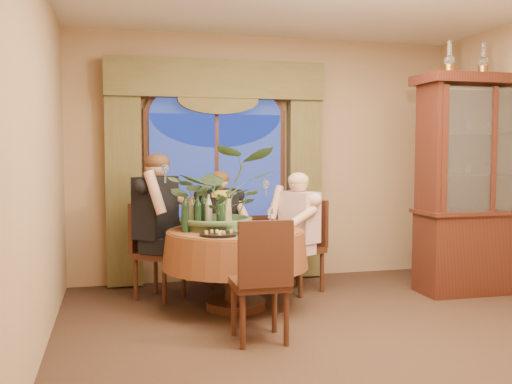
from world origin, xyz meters
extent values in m
plane|color=black|center=(0.00, 0.00, 0.00)|extent=(5.00, 5.00, 0.00)
plane|color=#9F8061|center=(0.00, 2.50, 1.40)|extent=(4.50, 0.00, 4.50)
cube|color=#4F4823|center=(-1.63, 2.38, 1.18)|extent=(0.38, 0.14, 2.32)
cube|color=#4F4823|center=(0.43, 2.38, 1.18)|extent=(0.38, 0.14, 2.32)
cylinder|color=maroon|center=(-0.64, 1.25, 0.38)|extent=(1.62, 1.62, 0.75)
cube|color=#35130D|center=(1.98, 1.27, 1.13)|extent=(1.40, 0.55, 2.26)
cube|color=black|center=(0.15, 1.71, 0.48)|extent=(0.57, 0.57, 0.96)
cube|color=black|center=(-0.54, 2.18, 0.48)|extent=(0.46, 0.46, 0.96)
cube|color=black|center=(-1.30, 1.79, 0.48)|extent=(0.59, 0.59, 0.96)
cube|color=black|center=(-0.65, 0.31, 0.48)|extent=(0.42, 0.42, 0.96)
imported|color=#3E5835|center=(-0.75, 1.38, 1.40)|extent=(1.05, 1.16, 0.91)
imported|color=#525A2C|center=(-0.62, 1.22, 0.78)|extent=(0.17, 0.17, 0.05)
cylinder|color=black|center=(-0.85, 0.91, 0.76)|extent=(0.34, 0.34, 0.02)
cylinder|color=black|center=(-1.11, 1.20, 0.92)|extent=(0.07, 0.07, 0.33)
cylinder|color=black|center=(-0.79, 1.20, 0.92)|extent=(0.07, 0.07, 0.33)
cylinder|color=black|center=(-0.91, 1.43, 0.92)|extent=(0.07, 0.07, 0.33)
cylinder|color=tan|center=(-1.03, 1.32, 0.92)|extent=(0.07, 0.07, 0.33)
cylinder|color=black|center=(-1.00, 1.21, 0.92)|extent=(0.07, 0.07, 0.33)
cylinder|color=tan|center=(-0.88, 1.30, 0.92)|extent=(0.07, 0.07, 0.33)
cube|color=white|center=(-0.42, 1.09, 0.75)|extent=(0.24, 0.32, 0.00)
cube|color=white|center=(-0.31, 1.47, 0.75)|extent=(0.33, 0.36, 0.00)
cube|color=white|center=(-0.67, 0.96, 0.75)|extent=(0.27, 0.34, 0.00)
camera|label=1|loc=(-1.73, -3.93, 1.47)|focal=40.00mm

